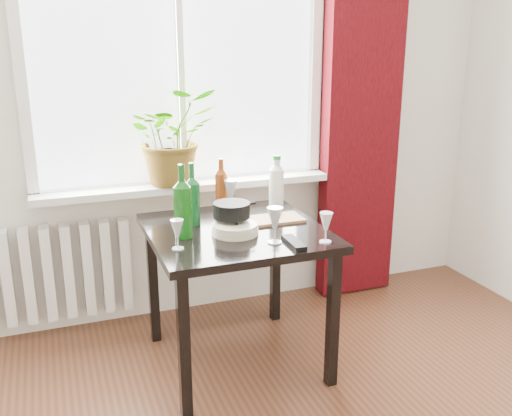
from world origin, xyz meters
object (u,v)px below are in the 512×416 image
object	(u,v)px
wineglass_front_right	(275,225)
wineglass_back_left	(184,200)
radiator	(58,272)
wine_bottle_right	(192,194)
fondue_pot	(232,216)
potted_plant	(173,136)
wineglass_front_left	(177,234)
cutting_board	(277,219)
table	(236,246)
plate_stack	(235,229)
tv_remote	(294,242)
wine_bottle_left	(182,200)
bottle_amber	(221,183)
wineglass_far_right	(326,227)
cleaning_bottle	(276,180)
wineglass_back_center	(231,195)

from	to	relation	value
wineglass_front_right	wineglass_back_left	world-z (taller)	wineglass_front_right
radiator	wine_bottle_right	world-z (taller)	wine_bottle_right
radiator	fondue_pot	distance (m)	1.13
radiator	potted_plant	world-z (taller)	potted_plant
wineglass_front_left	cutting_board	size ratio (longest dim) A/B	0.54
table	plate_stack	size ratio (longest dim) A/B	3.72
radiator	tv_remote	size ratio (longest dim) A/B	4.28
potted_plant	wine_bottle_right	size ratio (longest dim) A/B	1.70
wine_bottle_right	wineglass_front_right	size ratio (longest dim) A/B	1.84
wine_bottle_right	wineglass_front_left	size ratio (longest dim) A/B	2.27
wineglass_front_left	wine_bottle_right	bearing A→B (deg)	64.61
table	cutting_board	size ratio (longest dim) A/B	3.21
wine_bottle_left	bottle_amber	world-z (taller)	wine_bottle_left
wineglass_far_right	wineglass_front_right	bearing A→B (deg)	161.18
wineglass_back_left	cutting_board	size ratio (longest dim) A/B	0.61
wine_bottle_left	wineglass_front_left	xyz separation A→B (m)	(-0.06, -0.15, -0.11)
wineglass_far_right	wineglass_front_left	bearing A→B (deg)	167.19
tv_remote	wine_bottle_left	bearing A→B (deg)	149.82
cleaning_bottle	wineglass_back_center	world-z (taller)	cleaning_bottle
wine_bottle_left	wineglass_front_right	bearing A→B (deg)	-31.40
tv_remote	table	bearing A→B (deg)	121.77
potted_plant	fondue_pot	bearing A→B (deg)	-76.56
potted_plant	bottle_amber	xyz separation A→B (m)	(0.21, -0.23, -0.23)
cleaning_bottle	bottle_amber	bearing A→B (deg)	170.41
wine_bottle_left	fondue_pot	distance (m)	0.27
cleaning_bottle	tv_remote	xyz separation A→B (m)	(-0.17, -0.62, -0.13)
wine_bottle_right	fondue_pot	world-z (taller)	wine_bottle_right
wineglass_back_left	plate_stack	world-z (taller)	wineglass_back_left
plate_stack	wine_bottle_right	bearing A→B (deg)	125.27
radiator	cutting_board	bearing A→B (deg)	-27.87
wineglass_back_center	plate_stack	xyz separation A→B (m)	(-0.10, -0.38, -0.06)
radiator	wineglass_far_right	distance (m)	1.58
bottle_amber	wineglass_front_left	distance (m)	0.67
table	cleaning_bottle	distance (m)	0.53
table	plate_stack	xyz separation A→B (m)	(-0.03, -0.07, 0.12)
table	bottle_amber	bearing A→B (deg)	83.77
table	cleaning_bottle	world-z (taller)	cleaning_bottle
potted_plant	wineglass_front_left	xyz separation A→B (m)	(-0.16, -0.78, -0.31)
wineglass_back_center	cleaning_bottle	bearing A→B (deg)	1.34
wineglass_back_center	wineglass_front_left	xyz separation A→B (m)	(-0.41, -0.49, -0.02)
wine_bottle_left	bottle_amber	distance (m)	0.50
bottle_amber	tv_remote	size ratio (longest dim) A/B	1.53
potted_plant	plate_stack	xyz separation A→B (m)	(0.14, -0.67, -0.35)
wineglass_back_center	cutting_board	xyz separation A→B (m)	(0.17, -0.26, -0.08)
wineglass_front_right	cutting_board	xyz separation A→B (m)	(0.14, 0.31, -0.08)
wineglass_far_right	wineglass_back_center	bearing A→B (deg)	111.37
wine_bottle_left	plate_stack	distance (m)	0.29
bottle_amber	tv_remote	xyz separation A→B (m)	(0.14, -0.67, -0.13)
cleaning_bottle	wineglass_front_left	distance (m)	0.85
wineglass_far_right	potted_plant	bearing A→B (deg)	118.17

